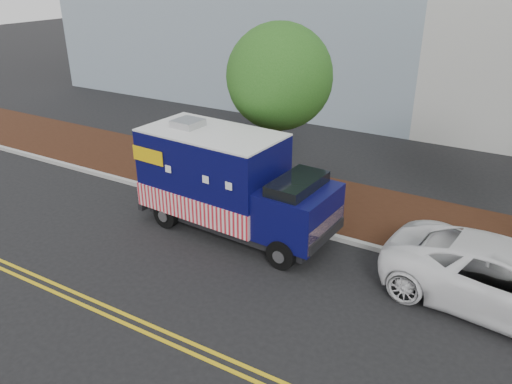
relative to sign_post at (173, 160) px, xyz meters
The scene contains 9 objects.
ground 4.48m from the sign_post, 24.90° to the right, with size 120.00×120.00×0.00m, color black.
curb 4.10m from the sign_post, ahead, with size 120.00×0.18×0.15m, color #9E9E99.
mulch_strip 4.41m from the sign_post, 23.22° to the left, with size 120.00×4.00×0.15m, color black.
centerline_near 7.49m from the sign_post, 57.99° to the right, with size 120.00×0.10×0.01m, color gold.
centerline_far 7.70m from the sign_post, 58.99° to the right, with size 120.00×0.10×0.01m, color gold.
tree_b 4.78m from the sign_post, 29.83° to the left, with size 3.58×3.58×5.96m.
sign_post is the anchor object (origin of this frame).
food_truck 3.57m from the sign_post, 23.50° to the right, with size 6.37×2.74×3.28m.
white_car 11.35m from the sign_post, ahead, with size 2.70×5.86×1.63m, color white.
Camera 1 is at (7.08, -11.14, 7.57)m, focal length 35.00 mm.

